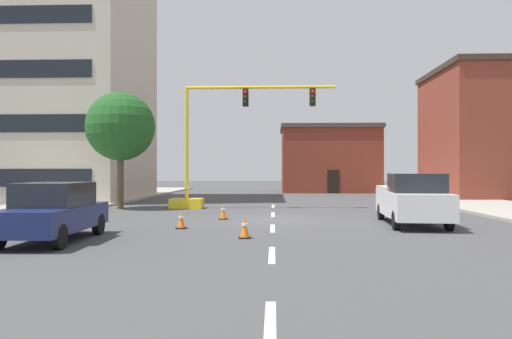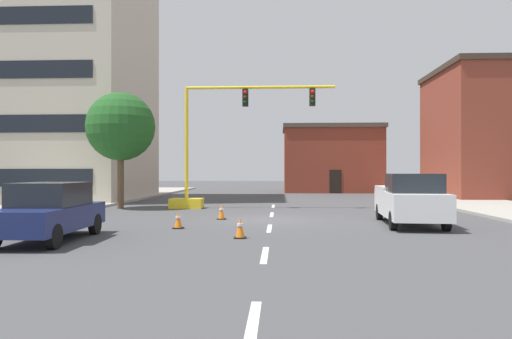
# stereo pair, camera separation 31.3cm
# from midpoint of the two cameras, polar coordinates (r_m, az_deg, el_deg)

# --- Properties ---
(ground_plane) EXTENTS (160.00, 160.00, 0.00)m
(ground_plane) POSITION_cam_midpoint_polar(r_m,az_deg,el_deg) (20.55, 1.57, -6.01)
(ground_plane) COLOR #424244
(sidewalk_left) EXTENTS (6.00, 56.00, 0.14)m
(sidewalk_left) POSITION_cam_midpoint_polar(r_m,az_deg,el_deg) (31.25, -22.08, -3.87)
(sidewalk_left) COLOR #9E998E
(sidewalk_left) RESTS_ON ground_plane
(sidewalk_right) EXTENTS (6.00, 56.00, 0.14)m
(sidewalk_right) POSITION_cam_midpoint_polar(r_m,az_deg,el_deg) (31.09, 25.67, -3.88)
(sidewalk_right) COLOR #9E998E
(sidewalk_right) RESTS_ON ground_plane
(lane_stripe_seg_0) EXTENTS (0.16, 2.40, 0.01)m
(lane_stripe_seg_0) POSITION_cam_midpoint_polar(r_m,az_deg,el_deg) (6.78, 0.31, -18.07)
(lane_stripe_seg_0) COLOR silver
(lane_stripe_seg_0) RESTS_ON ground_plane
(lane_stripe_seg_1) EXTENTS (0.16, 2.40, 0.01)m
(lane_stripe_seg_1) POSITION_cam_midpoint_polar(r_m,az_deg,el_deg) (12.13, 1.16, -10.07)
(lane_stripe_seg_1) COLOR silver
(lane_stripe_seg_1) RESTS_ON ground_plane
(lane_stripe_seg_2) EXTENTS (0.16, 2.40, 0.01)m
(lane_stripe_seg_2) POSITION_cam_midpoint_polar(r_m,az_deg,el_deg) (17.57, 1.47, -6.99)
(lane_stripe_seg_2) COLOR silver
(lane_stripe_seg_2) RESTS_ON ground_plane
(lane_stripe_seg_3) EXTENTS (0.16, 2.40, 0.01)m
(lane_stripe_seg_3) POSITION_cam_midpoint_polar(r_m,az_deg,el_deg) (23.04, 1.63, -5.37)
(lane_stripe_seg_3) COLOR silver
(lane_stripe_seg_3) RESTS_ON ground_plane
(lane_stripe_seg_4) EXTENTS (0.16, 2.40, 0.01)m
(lane_stripe_seg_4) POSITION_cam_midpoint_polar(r_m,az_deg,el_deg) (28.52, 1.73, -4.37)
(lane_stripe_seg_4) COLOR silver
(lane_stripe_seg_4) RESTS_ON ground_plane
(building_tall_left) EXTENTS (13.15, 12.01, 23.68)m
(building_tall_left) POSITION_cam_midpoint_polar(r_m,az_deg,el_deg) (39.60, -23.29, 14.11)
(building_tall_left) COLOR beige
(building_tall_left) RESTS_ON ground_plane
(building_brick_center) EXTENTS (9.71, 7.58, 6.58)m
(building_brick_center) POSITION_cam_midpoint_polar(r_m,az_deg,el_deg) (48.99, 8.45, 1.25)
(building_brick_center) COLOR brown
(building_brick_center) RESTS_ON ground_plane
(traffic_signal_gantry) EXTENTS (9.17, 1.20, 6.83)m
(traffic_signal_gantry) POSITION_cam_midpoint_polar(r_m,az_deg,el_deg) (26.97, -6.10, 0.17)
(traffic_signal_gantry) COLOR yellow
(traffic_signal_gantry) RESTS_ON ground_plane
(tree_left_near) EXTENTS (3.78, 3.78, 6.45)m
(tree_left_near) POSITION_cam_midpoint_polar(r_m,az_deg,el_deg) (27.70, -16.10, 4.89)
(tree_left_near) COLOR brown
(tree_left_near) RESTS_ON ground_plane
(pickup_truck_white) EXTENTS (2.40, 5.54, 1.99)m
(pickup_truck_white) POSITION_cam_midpoint_polar(r_m,az_deg,el_deg) (19.53, 17.57, -3.43)
(pickup_truck_white) COLOR white
(pickup_truck_white) RESTS_ON ground_plane
(sedan_navy_near_left) EXTENTS (1.97, 4.55, 1.74)m
(sedan_navy_near_left) POSITION_cam_midpoint_polar(r_m,az_deg,el_deg) (15.60, -23.40, -4.57)
(sedan_navy_near_left) COLOR navy
(sedan_navy_near_left) RESTS_ON ground_plane
(traffic_cone_roadside_a) EXTENTS (0.36, 0.36, 0.65)m
(traffic_cone_roadside_a) POSITION_cam_midpoint_polar(r_m,az_deg,el_deg) (14.97, -1.95, -6.95)
(traffic_cone_roadside_a) COLOR black
(traffic_cone_roadside_a) RESTS_ON ground_plane
(traffic_cone_roadside_b) EXTENTS (0.36, 0.36, 0.68)m
(traffic_cone_roadside_b) POSITION_cam_midpoint_polar(r_m,az_deg,el_deg) (20.81, -4.34, -5.01)
(traffic_cone_roadside_b) COLOR black
(traffic_cone_roadside_b) RESTS_ON ground_plane
(traffic_cone_roadside_c) EXTENTS (0.36, 0.36, 0.64)m
(traffic_cone_roadside_c) POSITION_cam_midpoint_polar(r_m,az_deg,el_deg) (17.67, -9.36, -5.94)
(traffic_cone_roadside_c) COLOR black
(traffic_cone_roadside_c) RESTS_ON ground_plane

